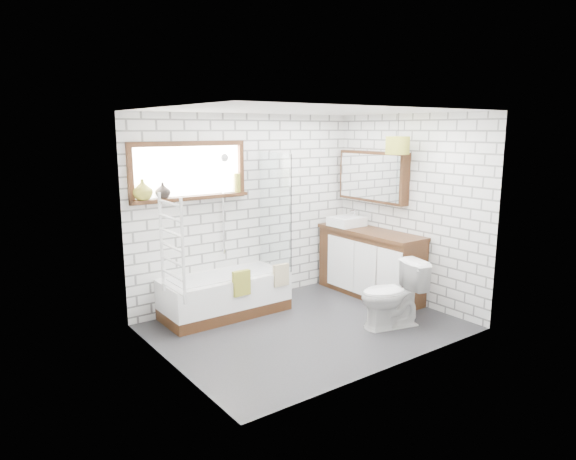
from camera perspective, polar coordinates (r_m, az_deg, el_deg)
floor at (r=6.19m, az=2.19°, el=-10.76°), size 3.40×2.60×0.01m
ceiling at (r=5.74m, az=2.38°, el=13.16°), size 3.40×2.60×0.01m
wall_back at (r=6.89m, az=-4.48°, el=2.34°), size 3.40×0.01×2.50m
wall_front at (r=4.90m, az=11.80°, el=-1.50°), size 3.40×0.01×2.50m
wall_left at (r=4.98m, az=-13.29°, el=-1.37°), size 0.01×2.60×2.50m
wall_right at (r=7.01m, az=13.28°, el=2.22°), size 0.01×2.60×2.50m
window at (r=6.38m, az=-10.88°, el=6.44°), size 1.52×0.16×0.68m
towel_radiator at (r=5.01m, az=-12.80°, el=-1.86°), size 0.06×0.52×1.00m
mirror_cabinet at (r=7.30m, az=9.40°, el=5.88°), size 0.16×1.20×0.70m
shower_riser at (r=6.64m, az=-7.23°, el=2.82°), size 0.02×0.02×1.30m
bathtub at (r=6.55m, az=-7.00°, el=-7.16°), size 1.57×0.69×0.51m
shower_screen at (r=6.70m, az=-1.48°, el=2.19°), size 0.02×0.72×1.50m
towel_green at (r=6.20m, az=-5.20°, el=-5.89°), size 0.23×0.06×0.31m
towel_beige at (r=6.51m, az=-0.80°, el=-5.03°), size 0.22×0.05×0.28m
vanity at (r=7.25m, az=9.08°, el=-3.63°), size 0.53×1.64×0.94m
basin at (r=7.39m, az=6.56°, el=0.97°), size 0.45×0.39×0.13m
tap at (r=7.49m, az=7.47°, el=1.60°), size 0.04×0.04×0.17m
toilet at (r=6.19m, az=11.50°, el=-7.05°), size 0.62×0.86×0.79m
vase_olive at (r=6.14m, az=-15.85°, el=4.16°), size 0.28×0.28×0.24m
vase_dark at (r=6.23m, az=-13.73°, el=4.12°), size 0.19×0.19×0.19m
bottle at (r=6.68m, az=-5.65°, el=5.07°), size 0.10×0.10×0.24m
pendant at (r=6.70m, az=12.08°, el=9.18°), size 0.30×0.30×0.22m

